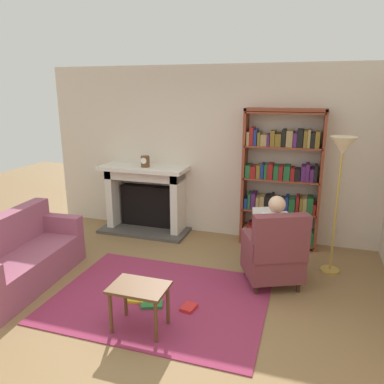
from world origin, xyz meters
name	(u,v)px	position (x,y,z in m)	size (l,w,h in m)	color
ground	(149,313)	(0.00, 0.00, 0.00)	(14.00, 14.00, 0.00)	olive
back_wall	(212,152)	(0.00, 2.55, 1.35)	(5.60, 0.10, 2.70)	beige
area_rug	(160,298)	(0.00, 0.30, 0.01)	(2.40, 1.80, 0.01)	#8D2B4B
fireplace	(146,196)	(-1.06, 2.30, 0.59)	(1.48, 0.64, 1.12)	#4C4742
mantel_clock	(145,161)	(-1.01, 2.20, 1.21)	(0.14, 0.14, 0.18)	brown
bookshelf	(281,182)	(1.14, 2.33, 1.00)	(1.15, 0.32, 2.07)	brown
armchair_reading	(274,254)	(1.20, 1.00, 0.42)	(0.84, 0.83, 0.97)	#331E14
seated_reader	(272,235)	(1.15, 1.11, 0.62)	(0.51, 0.60, 1.14)	silver
sofa_floral	(18,260)	(-1.78, 0.12, 0.32)	(0.83, 1.74, 0.85)	#985068
side_table	(139,293)	(0.03, -0.27, 0.40)	(0.56, 0.39, 0.48)	brown
scattered_books	(151,300)	(-0.07, 0.20, 0.03)	(0.84, 0.37, 0.04)	#267233
floor_lamp	(342,159)	(1.88, 1.62, 1.51)	(0.32, 0.32, 1.78)	#B7933F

